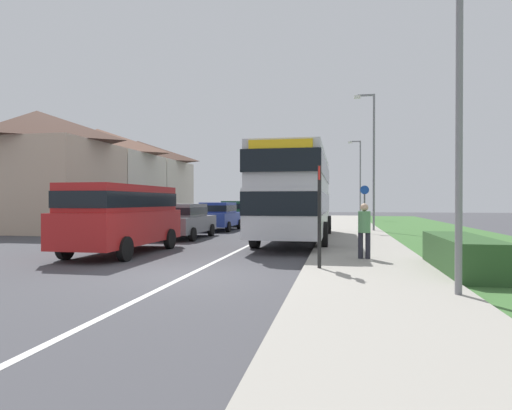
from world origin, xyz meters
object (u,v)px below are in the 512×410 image
Objects in this scene: double_decker_bus at (297,192)px; street_lamp_near at (452,75)px; bus_stop_sign at (319,209)px; cycle_route_sign at (365,207)px; parked_van_red at (123,213)px; street_lamp_far at (359,175)px; street_lamp_mid at (372,153)px; parked_car_blue at (219,215)px; parked_car_dark_green at (236,212)px; parked_car_grey at (184,219)px; pedestrian_at_stop at (364,228)px.

street_lamp_near reaches higher than double_decker_bus.
bus_stop_sign is 12.03m from cycle_route_sign.
street_lamp_far is at bearing 72.12° from parked_van_red.
street_lamp_mid is (2.25, 14.15, 2.83)m from bus_stop_sign.
street_lamp_near is at bearing -89.77° from street_lamp_far.
bus_stop_sign is (6.51, -14.18, 0.63)m from parked_car_blue.
street_lamp_near is at bearing -30.14° from parked_van_red.
double_decker_bus is 12.70m from parked_car_dark_green.
double_decker_bus reaches higher than cycle_route_sign.
parked_van_red is at bearing -134.07° from double_decker_bus.
parked_car_dark_green is (-0.20, 5.29, 0.04)m from parked_car_blue.
street_lamp_near reaches higher than parked_car_dark_green.
street_lamp_far is (-0.13, 32.40, 0.24)m from street_lamp_near.
parked_van_red is 14.79m from street_lamp_mid.
parked_car_grey is 10.86m from parked_car_dark_green.
double_decker_bus is at bearing -64.80° from parked_car_dark_green.
cycle_route_sign is at bearing 81.75° from bus_stop_sign.
street_lamp_far is at bearing 88.33° from cycle_route_sign.
street_lamp_far is (0.52, 17.96, 2.73)m from cycle_route_sign.
street_lamp_mid reaches higher than cycle_route_sign.
parked_car_blue is 15.62m from bus_stop_sign.
cycle_route_sign reaches higher than parked_car_dark_green.
street_lamp_mid reaches higher than pedestrian_at_stop.
street_lamp_mid is at bearing 90.46° from street_lamp_near.
parked_van_red is at bearing 149.86° from street_lamp_near.
double_decker_bus is 4.24× the size of cycle_route_sign.
bus_stop_sign is (6.60, -8.61, 0.65)m from parked_car_grey.
parked_car_dark_green is 1.67× the size of bus_stop_sign.
double_decker_bus is 11.33m from street_lamp_near.
parked_van_red is at bearing 174.81° from pedestrian_at_stop.
cycle_route_sign is (8.26, 9.26, 0.09)m from parked_van_red.
double_decker_bus is at bearing 112.22° from pedestrian_at_stop.
street_lamp_near is 0.88× the size of street_lamp_mid.
double_decker_bus is 2.45× the size of parked_car_blue.
cycle_route_sign is 0.33× the size of street_lamp_mid.
double_decker_bus is 7.43m from street_lamp_mid.
parked_car_blue is at bearing 118.03° from street_lamp_near.
parked_car_blue is at bearing 89.90° from parked_van_red.
pedestrian_at_stop is 0.23× the size of street_lamp_far.
street_lamp_far reaches higher than bus_stop_sign.
parked_car_grey is 1.73× the size of bus_stop_sign.
bus_stop_sign is 0.34× the size of street_lamp_mid.
parked_car_blue is at bearing -87.88° from parked_car_dark_green.
street_lamp_near reaches higher than bus_stop_sign.
parked_van_red is 28.74m from street_lamp_far.
parked_car_dark_green is (-0.17, 16.83, -0.38)m from parked_van_red.
parked_car_dark_green is at bearing 90.57° from parked_car_grey.
bus_stop_sign is at bearing -52.53° from parked_car_grey.
parked_car_dark_green is at bearing 115.20° from double_decker_bus.
parked_car_grey is at bearing 127.47° from bus_stop_sign.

